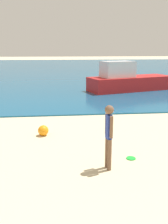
{
  "coord_description": "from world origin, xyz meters",
  "views": [
    {
      "loc": [
        -0.7,
        0.64,
        3.15
      ],
      "look_at": [
        0.18,
        8.86,
        1.09
      ],
      "focal_mm": 41.26,
      "sensor_mm": 36.0,
      "label": 1
    }
  ],
  "objects_px": {
    "beach_ball": "(43,130)",
    "boat_near": "(128,80)",
    "frisbee": "(131,158)",
    "person_standing": "(109,134)"
  },
  "relations": [
    {
      "from": "person_standing",
      "to": "frisbee",
      "type": "relative_size",
      "value": 6.36
    },
    {
      "from": "boat_near",
      "to": "beach_ball",
      "type": "distance_m",
      "value": 11.21
    },
    {
      "from": "frisbee",
      "to": "boat_near",
      "type": "bearing_deg",
      "value": 75.06
    },
    {
      "from": "person_standing",
      "to": "boat_near",
      "type": "xyz_separation_m",
      "value": [
        3.98,
        12.47,
        -0.18
      ]
    },
    {
      "from": "person_standing",
      "to": "frisbee",
      "type": "bearing_deg",
      "value": -66.54
    },
    {
      "from": "person_standing",
      "to": "boat_near",
      "type": "bearing_deg",
      "value": -29.15
    },
    {
      "from": "beach_ball",
      "to": "boat_near",
      "type": "bearing_deg",
      "value": 58.65
    },
    {
      "from": "person_standing",
      "to": "boat_near",
      "type": "height_order",
      "value": "boat_near"
    },
    {
      "from": "person_standing",
      "to": "boat_near",
      "type": "distance_m",
      "value": 13.09
    },
    {
      "from": "frisbee",
      "to": "boat_near",
      "type": "xyz_separation_m",
      "value": [
        3.18,
        11.91,
        0.8
      ]
    }
  ]
}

